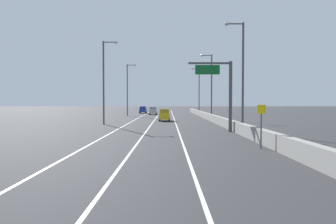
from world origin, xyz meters
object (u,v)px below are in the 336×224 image
(speed_advisory_sign, at_px, (262,123))
(car_blue_0, at_px, (143,110))
(car_yellow_1, at_px, (165,115))
(lamp_post_right_second, at_px, (241,70))
(lamp_post_left_mid, at_px, (105,77))
(lamp_post_right_fourth, at_px, (199,88))
(lamp_post_right_third, at_px, (211,83))
(car_silver_2, at_px, (153,111))
(overhead_sign_gantry, at_px, (224,87))
(lamp_post_left_far, at_px, (129,87))

(speed_advisory_sign, distance_m, car_blue_0, 69.72)
(speed_advisory_sign, bearing_deg, car_blue_0, 101.03)
(car_yellow_1, bearing_deg, lamp_post_right_second, -65.95)
(lamp_post_left_mid, height_order, car_yellow_1, lamp_post_left_mid)
(speed_advisory_sign, distance_m, lamp_post_right_fourth, 61.04)
(lamp_post_right_third, bearing_deg, car_blue_0, 115.00)
(lamp_post_right_third, relative_size, lamp_post_right_fourth, 1.00)
(car_blue_0, xyz_separation_m, car_yellow_1, (6.39, -36.38, 0.04))
(lamp_post_right_fourth, xyz_separation_m, car_silver_2, (-11.46, -2.07, -5.72))
(car_blue_0, height_order, car_yellow_1, car_yellow_1)
(overhead_sign_gantry, distance_m, car_silver_2, 47.42)
(lamp_post_right_second, relative_size, lamp_post_right_third, 1.00)
(overhead_sign_gantry, relative_size, lamp_post_right_second, 0.64)
(speed_advisory_sign, relative_size, lamp_post_left_mid, 0.25)
(lamp_post_right_second, distance_m, car_yellow_1, 21.53)
(overhead_sign_gantry, xyz_separation_m, lamp_post_right_third, (1.78, 24.47, 1.95))
(lamp_post_right_fourth, distance_m, car_yellow_1, 30.49)
(car_silver_2, bearing_deg, car_blue_0, 108.53)
(overhead_sign_gantry, distance_m, lamp_post_left_mid, 18.76)
(overhead_sign_gantry, height_order, car_silver_2, overhead_sign_gantry)
(lamp_post_left_far, bearing_deg, car_blue_0, 82.33)
(lamp_post_right_third, xyz_separation_m, lamp_post_left_far, (-16.82, 15.55, 0.00))
(speed_advisory_sign, height_order, car_silver_2, speed_advisory_sign)
(car_yellow_1, bearing_deg, car_silver_2, 96.72)
(speed_advisory_sign, bearing_deg, car_yellow_1, 102.23)
(lamp_post_right_second, xyz_separation_m, car_silver_2, (-11.61, 45.68, -5.72))
(speed_advisory_sign, bearing_deg, car_silver_2, 99.75)
(lamp_post_right_third, height_order, car_blue_0, lamp_post_right_third)
(lamp_post_left_far, xyz_separation_m, car_blue_0, (2.15, 15.93, -5.72))
(lamp_post_right_third, xyz_separation_m, car_yellow_1, (-8.29, -4.91, -5.68))
(speed_advisory_sign, distance_m, lamp_post_left_mid, 28.74)
(overhead_sign_gantry, height_order, lamp_post_right_second, lamp_post_right_second)
(lamp_post_left_mid, relative_size, car_silver_2, 2.71)
(lamp_post_right_second, distance_m, lamp_post_left_mid, 19.93)
(lamp_post_right_fourth, distance_m, lamp_post_left_mid, 40.53)
(lamp_post_right_third, bearing_deg, lamp_post_left_mid, -141.70)
(overhead_sign_gantry, relative_size, car_silver_2, 1.72)
(lamp_post_right_third, relative_size, car_yellow_1, 2.89)
(lamp_post_right_fourth, xyz_separation_m, car_yellow_1, (-8.31, -28.78, -5.68))
(speed_advisory_sign, height_order, car_yellow_1, speed_advisory_sign)
(lamp_post_right_second, relative_size, lamp_post_left_far, 1.00)
(lamp_post_right_third, bearing_deg, car_silver_2, 117.67)
(lamp_post_right_fourth, bearing_deg, overhead_sign_gantry, -92.14)
(car_yellow_1, bearing_deg, speed_advisory_sign, -77.77)
(lamp_post_right_second, relative_size, lamp_post_left_mid, 1.00)
(lamp_post_right_second, height_order, car_blue_0, lamp_post_right_second)
(lamp_post_right_third, relative_size, car_blue_0, 2.94)
(car_yellow_1, height_order, car_silver_2, car_yellow_1)
(lamp_post_right_third, xyz_separation_m, lamp_post_left_mid, (-16.58, -13.10, 0.00))
(speed_advisory_sign, xyz_separation_m, lamp_post_left_far, (-15.48, 52.51, 4.91))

